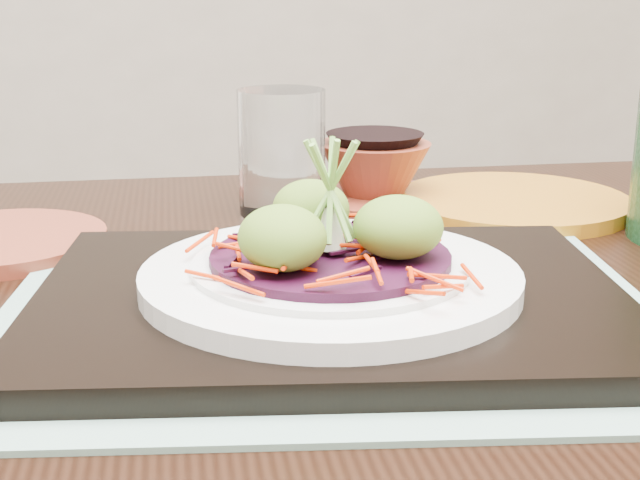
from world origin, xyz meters
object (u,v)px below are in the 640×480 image
object	(u,v)px
white_plate	(330,276)
terracotta_bowl_set	(374,177)
serving_tray	(330,300)
dining_table	(302,453)
water_glass	(282,152)
yellow_plate	(513,203)

from	to	relation	value
white_plate	terracotta_bowl_set	distance (m)	0.30
serving_tray	terracotta_bowl_set	bearing A→B (deg)	78.53
dining_table	white_plate	distance (m)	0.13
dining_table	serving_tray	bearing A→B (deg)	-45.09
dining_table	terracotta_bowl_set	world-z (taller)	terracotta_bowl_set
white_plate	water_glass	bearing A→B (deg)	80.18
serving_tray	water_glass	world-z (taller)	water_glass
terracotta_bowl_set	yellow_plate	size ratio (longest dim) A/B	0.88
water_glass	yellow_plate	world-z (taller)	water_glass
dining_table	white_plate	xyz separation A→B (m)	(0.01, -0.02, 0.13)
water_glass	white_plate	bearing A→B (deg)	-99.82
serving_tray	water_glass	distance (m)	0.27
water_glass	terracotta_bowl_set	xyz separation A→B (m)	(0.09, 0.00, -0.03)
dining_table	yellow_plate	distance (m)	0.34
yellow_plate	terracotta_bowl_set	bearing A→B (deg)	152.84
serving_tray	terracotta_bowl_set	distance (m)	0.30
dining_table	water_glass	xyz separation A→B (m)	(0.06, 0.24, 0.16)
terracotta_bowl_set	water_glass	bearing A→B (deg)	-178.89
white_plate	serving_tray	bearing A→B (deg)	-80.54
dining_table	water_glass	bearing A→B (deg)	85.51
serving_tray	terracotta_bowl_set	xyz separation A→B (m)	(0.14, 0.26, 0.01)
water_glass	terracotta_bowl_set	size ratio (longest dim) A/B	0.59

